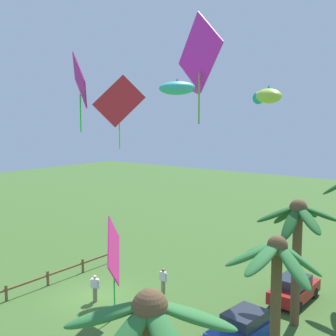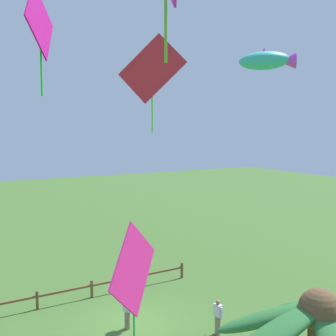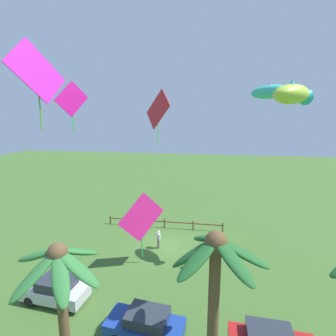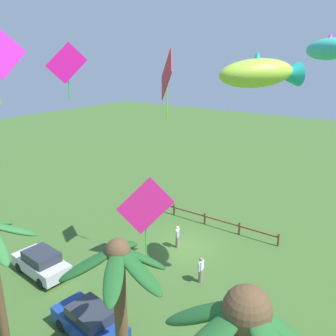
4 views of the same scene
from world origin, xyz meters
name	(u,v)px [view 3 (image 3 of 4)]	position (x,y,z in m)	size (l,w,h in m)	color
ground_plane	(163,246)	(0.00, 0.00, 0.00)	(120.00, 120.00, 0.00)	#3D6028
palm_tree_0	(215,269)	(-4.12, 10.61, 4.97)	(3.93, 3.93, 6.60)	brown
palm_tree_1	(60,278)	(1.81, 12.00, 4.82)	(3.92, 3.64, 6.30)	brown
rail_fence	(164,222)	(0.58, -3.78, 0.59)	(11.72, 0.12, 0.95)	brown
parked_car_0	(56,290)	(5.18, 7.69, 0.75)	(4.02, 2.00, 1.51)	#BCBCC1
parked_car_1	(146,325)	(-0.86, 9.37, 0.75)	(4.06, 2.12, 1.51)	navy
spectator_0	(196,258)	(-2.96, 2.85, 0.81)	(0.27, 0.55, 1.59)	gray
spectator_1	(159,239)	(0.33, 0.38, 0.81)	(0.39, 0.49, 1.59)	gray
kite_diamond_0	(158,110)	(-0.06, 2.15, 11.50)	(2.11, 2.00, 3.97)	red
kite_fish_1	(293,94)	(-7.40, 7.30, 11.98)	(2.53, 2.72, 1.16)	#ADD73B
kite_diamond_2	(72,99)	(4.89, 4.82, 12.09)	(1.24, 2.00, 3.20)	#C10F7E
kite_diamond_3	(141,218)	(1.12, 2.77, 3.65)	(2.97, 2.19, 5.04)	#ED2286
kite_fish_4	(271,91)	(-7.91, 0.44, 12.80)	(3.01, 2.69, 1.23)	#36BDA5
kite_diamond_5	(37,73)	(3.62, 9.70, 12.81)	(1.10, 2.56, 3.82)	#E025C4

